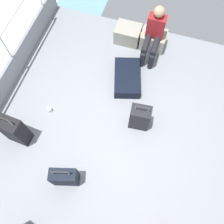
{
  "coord_description": "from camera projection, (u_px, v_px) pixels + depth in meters",
  "views": [
    {
      "loc": [
        0.46,
        -1.41,
        4.15
      ],
      "look_at": [
        -0.07,
        0.27,
        0.25
      ],
      "focal_mm": 38.77,
      "sensor_mm": 36.0,
      "label": 1
    }
  ],
  "objects": [
    {
      "name": "suitcase_2",
      "position": [
        140.0,
        118.0,
        4.18
      ],
      "size": [
        0.36,
        0.26,
        0.72
      ],
      "color": "black",
      "rests_on": "ground_plane"
    },
    {
      "name": "paper_cup",
      "position": [
        50.0,
        110.0,
        4.51
      ],
      "size": [
        0.08,
        0.08,
        0.1
      ],
      "primitive_type": "cylinder",
      "color": "white",
      "rests_on": "ground_plane"
    },
    {
      "name": "passenger_seated",
      "position": [
        154.0,
        33.0,
        4.61
      ],
      "size": [
        0.34,
        0.66,
        1.07
      ],
      "color": "maroon",
      "rests_on": "ground_plane"
    },
    {
      "name": "cargo_crate_1",
      "position": [
        153.0,
        40.0,
        5.02
      ],
      "size": [
        0.53,
        0.39,
        0.37
      ],
      "color": "#9E9989",
      "rests_on": "ground_plane"
    },
    {
      "name": "suitcase_1",
      "position": [
        65.0,
        177.0,
        3.8
      ],
      "size": [
        0.45,
        0.3,
        0.71
      ],
      "color": "black",
      "rests_on": "ground_plane"
    },
    {
      "name": "cargo_crate_0",
      "position": [
        128.0,
        34.0,
        5.1
      ],
      "size": [
        0.55,
        0.41,
        0.36
      ],
      "color": "gray",
      "rests_on": "ground_plane"
    },
    {
      "name": "ground_plane",
      "position": [
        111.0,
        132.0,
        4.42
      ],
      "size": [
        4.4,
        5.2,
        0.06
      ],
      "primitive_type": "cube",
      "color": "gray"
    },
    {
      "name": "suitcase_5",
      "position": [
        15.0,
        131.0,
        4.02
      ],
      "size": [
        0.4,
        0.26,
        0.9
      ],
      "color": "black",
      "rests_on": "ground_plane"
    },
    {
      "name": "suitcase_4",
      "position": [
        127.0,
        78.0,
        4.73
      ],
      "size": [
        0.7,
        0.92,
        0.23
      ],
      "color": "black",
      "rests_on": "ground_plane"
    }
  ]
}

